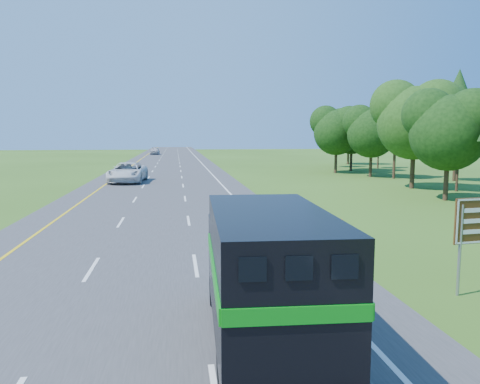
% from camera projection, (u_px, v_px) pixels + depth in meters
% --- Properties ---
extents(road, '(15.00, 260.00, 0.04)m').
position_uv_depth(road, '(166.00, 175.00, 55.10)').
color(road, '#38383A').
rests_on(road, ground).
extents(lane_markings, '(11.15, 260.00, 0.01)m').
position_uv_depth(lane_markings, '(166.00, 175.00, 55.10)').
color(lane_markings, yellow).
rests_on(lane_markings, road).
extents(horse_truck, '(2.54, 7.33, 3.21)m').
position_uv_depth(horse_truck, '(265.00, 275.00, 10.03)').
color(horse_truck, black).
rests_on(horse_truck, road).
extents(white_suv, '(3.77, 7.31, 1.97)m').
position_uv_depth(white_suv, '(128.00, 172.00, 46.78)').
color(white_suv, silver).
rests_on(white_suv, road).
extents(far_car, '(2.21, 5.29, 1.79)m').
position_uv_depth(far_car, '(155.00, 151.00, 112.61)').
color(far_car, '#AFAFB6').
rests_on(far_car, road).
extents(delineator, '(0.09, 0.05, 1.05)m').
position_uv_depth(delineator, '(341.00, 230.00, 20.73)').
color(delineator, '#FF610D').
rests_on(delineator, ground).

